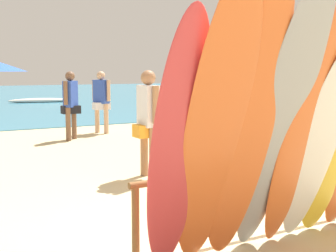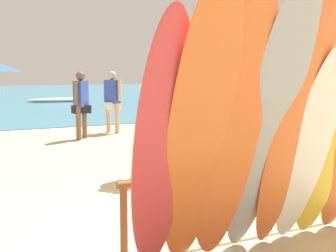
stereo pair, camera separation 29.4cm
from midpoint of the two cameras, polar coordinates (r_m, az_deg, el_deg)
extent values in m
plane|color=#D3BC8C|center=(17.91, -20.07, 1.20)|extent=(60.00, 60.00, 0.00)
cylinder|color=brown|center=(4.14, -6.19, -11.90)|extent=(0.07, 0.07, 0.66)
cylinder|color=brown|center=(4.72, 9.00, -5.38)|extent=(2.81, 0.06, 0.06)
ellipsoid|color=#D13D42|center=(3.51, -1.15, -2.65)|extent=(0.51, 0.71, 2.16)
ellipsoid|color=orange|center=(3.55, 3.78, -0.12)|extent=(0.62, 0.92, 2.46)
ellipsoid|color=orange|center=(3.68, 7.68, 1.00)|extent=(0.67, 0.94, 2.58)
ellipsoid|color=#999EA3|center=(3.92, 12.17, 1.15)|extent=(0.55, 1.02, 2.56)
ellipsoid|color=orange|center=(4.14, 15.29, 1.42)|extent=(0.60, 0.93, 2.57)
ellipsoid|color=white|center=(4.40, 16.54, -2.59)|extent=(0.52, 0.78, 1.92)
ellipsoid|color=yellow|center=(4.65, 18.51, -1.11)|extent=(0.62, 0.69, 2.08)
cylinder|color=brown|center=(11.08, -13.20, 0.22)|extent=(0.12, 0.12, 0.80)
cylinder|color=brown|center=(11.38, -12.49, 0.41)|extent=(0.12, 0.12, 0.80)
cube|color=black|center=(11.20, -12.89, 2.03)|extent=(0.43, 0.26, 0.19)
cube|color=#2D4CB2|center=(11.17, -12.94, 3.96)|extent=(0.44, 0.45, 0.63)
sphere|color=brown|center=(11.16, -13.00, 6.15)|extent=(0.23, 0.23, 0.23)
cylinder|color=brown|center=(10.93, -13.53, 4.06)|extent=(0.10, 0.10, 0.56)
cylinder|color=brown|center=(11.41, -12.38, 4.21)|extent=(0.10, 0.10, 0.56)
cylinder|color=tan|center=(12.39, -9.59, 1.00)|extent=(0.12, 0.12, 0.80)
cylinder|color=tan|center=(12.16, -8.48, 0.91)|extent=(0.12, 0.12, 0.80)
cube|color=silver|center=(12.24, -9.07, 2.53)|extent=(0.43, 0.27, 0.19)
cube|color=#2D4CB2|center=(12.22, -9.10, 4.30)|extent=(0.37, 0.47, 0.63)
sphere|color=tan|center=(12.21, -9.14, 6.30)|extent=(0.23, 0.23, 0.23)
cylinder|color=tan|center=(12.41, -9.98, 4.48)|extent=(0.10, 0.10, 0.56)
cylinder|color=tan|center=(12.03, -8.21, 4.44)|extent=(0.10, 0.10, 0.56)
cylinder|color=#9E704C|center=(7.22, -4.18, -3.11)|extent=(0.12, 0.12, 0.81)
cylinder|color=#9E704C|center=(6.92, -3.11, -3.55)|extent=(0.12, 0.12, 0.81)
cube|color=orange|center=(7.02, -3.68, -0.58)|extent=(0.44, 0.27, 0.19)
cube|color=silver|center=(6.98, -3.70, 2.54)|extent=(0.24, 0.43, 0.64)
sphere|color=#9E704C|center=(6.96, -3.73, 6.10)|extent=(0.23, 0.23, 0.23)
cylinder|color=#9E704C|center=(7.22, -4.54, 2.96)|extent=(0.10, 0.10, 0.57)
cylinder|color=#9E704C|center=(6.73, -2.81, 2.69)|extent=(0.10, 0.10, 0.57)
ellipsoid|color=silver|center=(24.80, -16.13, 3.11)|extent=(3.29, 1.11, 0.26)
camera|label=1|loc=(0.15, -91.37, -0.17)|focal=48.38mm
camera|label=2|loc=(0.15, 88.63, 0.17)|focal=48.38mm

